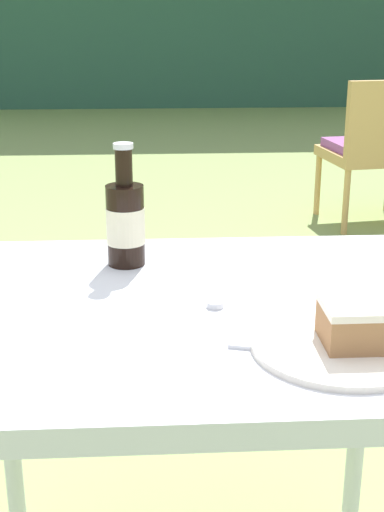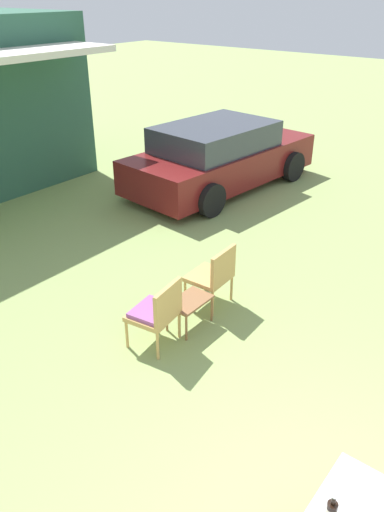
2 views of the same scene
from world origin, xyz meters
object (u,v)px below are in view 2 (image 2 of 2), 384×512
Objects in this scene: parked_car at (220,157)px; wicker_chair_plain at (214,274)px; cola_bottle_near at (331,511)px; wicker_chair_cushioned at (157,311)px; garden_side_table at (190,303)px.

parked_car is 5.28× the size of wicker_chair_plain.
cola_bottle_near is (-2.47, -2.73, 0.35)m from wicker_chair_plain.
cola_bottle_near is at bearing 44.91° from wicker_chair_plain.
wicker_chair_cushioned is 1.00× the size of wicker_chair_plain.
cola_bottle_near is (-1.36, -2.76, 0.36)m from wicker_chair_cushioned.
garden_side_table is (0.53, -0.07, -0.14)m from wicker_chair_cushioned.
garden_side_table is at bearing -143.37° from parked_car.
wicker_chair_plain is 3.70m from cola_bottle_near.
wicker_chair_cushioned and wicker_chair_plain have the same top height.
parked_car is 7.97× the size of garden_side_table.
wicker_chair_plain is 3.71× the size of cola_bottle_near.
garden_side_table is at bearing 1.47° from wicker_chair_plain.
wicker_chair_cushioned reaches higher than garden_side_table.
garden_side_table is (-0.58, -0.04, -0.15)m from wicker_chair_plain.
parked_car reaches higher than garden_side_table.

